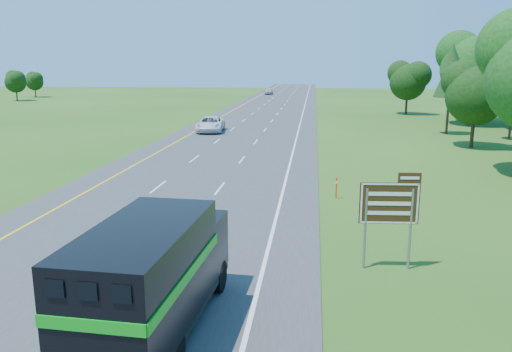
% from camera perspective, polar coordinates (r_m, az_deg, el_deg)
% --- Properties ---
extents(road, '(15.00, 260.00, 0.04)m').
position_cam_1_polar(road, '(58.40, -0.45, 5.70)').
color(road, '#38383A').
rests_on(road, ground).
extents(lane_markings, '(11.15, 260.00, 0.01)m').
position_cam_1_polar(lane_markings, '(58.39, -0.45, 5.73)').
color(lane_markings, yellow).
rests_on(lane_markings, road).
extents(horse_truck, '(2.66, 7.40, 3.23)m').
position_cam_1_polar(horse_truck, '(13.24, -11.65, -11.10)').
color(horse_truck, black).
rests_on(horse_truck, road).
extents(white_suv, '(3.18, 6.04, 1.62)m').
position_cam_1_polar(white_suv, '(53.62, -5.22, 5.93)').
color(white_suv, silver).
rests_on(white_suv, road).
extents(far_car, '(1.84, 4.51, 1.53)m').
position_cam_1_polar(far_car, '(121.54, 1.46, 9.66)').
color(far_car, '#AFB0B6').
rests_on(far_car, road).
extents(exit_sign, '(2.04, 0.21, 3.47)m').
position_cam_1_polar(exit_sign, '(17.77, 15.08, -3.46)').
color(exit_sign, gray).
rests_on(exit_sign, ground).
extents(delineator, '(0.10, 0.05, 1.16)m').
position_cam_1_polar(delineator, '(27.04, 9.18, -1.28)').
color(delineator, '#FE3B0D').
rests_on(delineator, ground).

